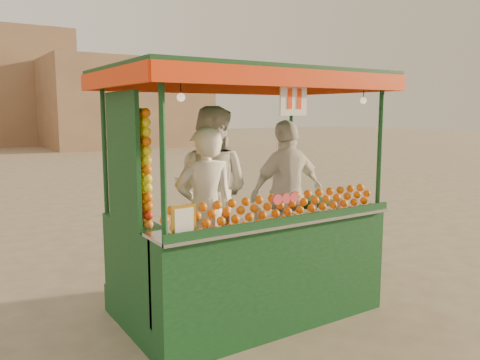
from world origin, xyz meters
TOP-DOWN VIEW (x-y plane):
  - ground at (0.00, 0.00)m, footprint 90.00×90.00m
  - building_right at (7.00, 24.00)m, footprint 9.00×6.00m
  - juice_cart at (-0.34, -0.03)m, footprint 2.67×1.73m
  - vendor_left at (-0.72, 0.09)m, footprint 0.66×0.50m
  - vendor_middle at (-0.40, 0.55)m, footprint 1.09×1.12m
  - vendor_right at (0.49, 0.34)m, footprint 0.98×0.42m

SIDE VIEW (x-z plane):
  - ground at x=0.00m, z-range 0.00..0.00m
  - juice_cart at x=-0.34m, z-range -0.42..2.01m
  - vendor_left at x=-0.72m, z-range 0.28..1.90m
  - vendor_right at x=0.49m, z-range 0.28..1.95m
  - vendor_middle at x=-0.40m, z-range 0.28..2.10m
  - building_right at x=7.00m, z-range 0.00..5.00m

